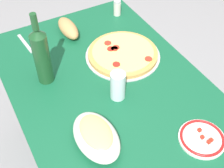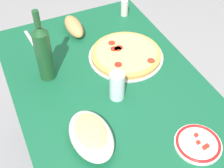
{
  "view_description": "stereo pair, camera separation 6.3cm",
  "coord_description": "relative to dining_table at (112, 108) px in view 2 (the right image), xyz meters",
  "views": [
    {
      "loc": [
        0.79,
        -0.44,
        1.69
      ],
      "look_at": [
        0.0,
        0.0,
        0.76
      ],
      "focal_mm": 48.95,
      "sensor_mm": 36.0,
      "label": 1
    },
    {
      "loc": [
        0.82,
        -0.38,
        1.69
      ],
      "look_at": [
        0.0,
        0.0,
        0.76
      ],
      "focal_mm": 48.95,
      "sensor_mm": 36.0,
      "label": 2
    }
  ],
  "objects": [
    {
      "name": "side_plate_far",
      "position": [
        0.39,
        0.17,
        0.14
      ],
      "size": [
        0.17,
        0.17,
        0.02
      ],
      "color": "white",
      "rests_on": "dining_table"
    },
    {
      "name": "bread_loaf",
      "position": [
        -0.45,
        -0.01,
        0.16
      ],
      "size": [
        0.19,
        0.08,
        0.07
      ],
      "primitive_type": "ellipsoid",
      "color": "tan",
      "rests_on": "dining_table"
    },
    {
      "name": "pepperoni_pizza",
      "position": [
        -0.17,
        0.15,
        0.14
      ],
      "size": [
        0.36,
        0.36,
        0.03
      ],
      "color": "#B7B7BC",
      "rests_on": "dining_table"
    },
    {
      "name": "spice_shaker",
      "position": [
        -0.49,
        0.3,
        0.17
      ],
      "size": [
        0.04,
        0.04,
        0.09
      ],
      "color": "silver",
      "rests_on": "dining_table"
    },
    {
      "name": "baked_pasta_dish",
      "position": [
        0.21,
        -0.18,
        0.17
      ],
      "size": [
        0.24,
        0.15,
        0.08
      ],
      "color": "white",
      "rests_on": "dining_table"
    },
    {
      "name": "fork_left",
      "position": [
        -0.48,
        -0.23,
        0.13
      ],
      "size": [
        0.17,
        0.03,
        0.0
      ],
      "primitive_type": "cube",
      "rotation": [
        0.0,
        0.0,
        0.1
      ],
      "color": "#B7B7BC",
      "rests_on": "dining_table"
    },
    {
      "name": "water_glass",
      "position": [
        0.05,
        0.0,
        0.19
      ],
      "size": [
        0.06,
        0.06,
        0.13
      ],
      "primitive_type": "cylinder",
      "color": "silver",
      "rests_on": "dining_table"
    },
    {
      "name": "dining_table",
      "position": [
        0.0,
        0.0,
        0.0
      ],
      "size": [
        1.26,
        0.81,
        0.73
      ],
      "color": "#145938",
      "rests_on": "ground"
    },
    {
      "name": "wine_bottle",
      "position": [
        -0.19,
        -0.23,
        0.27
      ],
      "size": [
        0.07,
        0.07,
        0.34
      ],
      "color": "#194723",
      "rests_on": "dining_table"
    }
  ]
}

